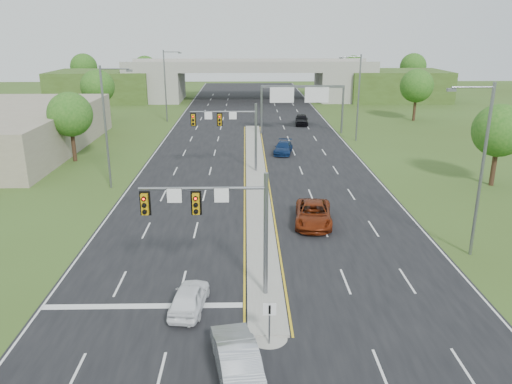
{
  "coord_description": "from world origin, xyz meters",
  "views": [
    {
      "loc": [
        -1.03,
        -24.23,
        13.87
      ],
      "look_at": [
        -0.32,
        9.18,
        3.0
      ],
      "focal_mm": 35.0,
      "sensor_mm": 36.0,
      "label": 1
    }
  ],
  "objects_px": {
    "car_far_a": "(313,214)",
    "car_far_b": "(283,148)",
    "signal_mast_far": "(233,127)",
    "overpass": "(250,83)",
    "signal_mast_near": "(222,216)",
    "car_silver": "(236,355)",
    "keep_right_sign": "(270,317)",
    "car_white": "(189,297)",
    "sign_gantry": "(301,96)",
    "car_far_c": "(302,119)"
  },
  "relations": [
    {
      "from": "car_far_a",
      "to": "car_far_b",
      "type": "bearing_deg",
      "value": 97.86
    },
    {
      "from": "signal_mast_far",
      "to": "overpass",
      "type": "distance_m",
      "value": 55.13
    },
    {
      "from": "signal_mast_near",
      "to": "car_silver",
      "type": "xyz_separation_m",
      "value": [
        0.76,
        -6.26,
        -3.92
      ]
    },
    {
      "from": "signal_mast_near",
      "to": "overpass",
      "type": "distance_m",
      "value": 80.11
    },
    {
      "from": "car_far_a",
      "to": "car_far_b",
      "type": "relative_size",
      "value": 1.22
    },
    {
      "from": "signal_mast_far",
      "to": "keep_right_sign",
      "type": "xyz_separation_m",
      "value": [
        2.26,
        -29.45,
        -3.21
      ]
    },
    {
      "from": "keep_right_sign",
      "to": "car_far_b",
      "type": "bearing_deg",
      "value": 84.82
    },
    {
      "from": "car_white",
      "to": "car_far_a",
      "type": "distance_m",
      "value": 14.32
    },
    {
      "from": "car_silver",
      "to": "sign_gantry",
      "type": "bearing_deg",
      "value": -109.73
    },
    {
      "from": "sign_gantry",
      "to": "overpass",
      "type": "xyz_separation_m",
      "value": [
        -6.68,
        35.08,
        -1.69
      ]
    },
    {
      "from": "signal_mast_near",
      "to": "car_far_a",
      "type": "distance_m",
      "value": 12.93
    },
    {
      "from": "signal_mast_far",
      "to": "car_silver",
      "type": "relative_size",
      "value": 1.47
    },
    {
      "from": "signal_mast_far",
      "to": "overpass",
      "type": "height_order",
      "value": "overpass"
    },
    {
      "from": "car_silver",
      "to": "car_far_a",
      "type": "distance_m",
      "value": 17.75
    },
    {
      "from": "car_far_b",
      "to": "keep_right_sign",
      "type": "bearing_deg",
      "value": -84.61
    },
    {
      "from": "signal_mast_far",
      "to": "sign_gantry",
      "type": "xyz_separation_m",
      "value": [
        8.95,
        19.99,
        0.51
      ]
    },
    {
      "from": "sign_gantry",
      "to": "car_white",
      "type": "bearing_deg",
      "value": -103.02
    },
    {
      "from": "car_far_b",
      "to": "car_far_a",
      "type": "bearing_deg",
      "value": -77.93
    },
    {
      "from": "sign_gantry",
      "to": "keep_right_sign",
      "type": "bearing_deg",
      "value": -97.7
    },
    {
      "from": "signal_mast_near",
      "to": "car_far_b",
      "type": "height_order",
      "value": "signal_mast_near"
    },
    {
      "from": "car_silver",
      "to": "keep_right_sign",
      "type": "bearing_deg",
      "value": -140.43
    },
    {
      "from": "signal_mast_near",
      "to": "keep_right_sign",
      "type": "xyz_separation_m",
      "value": [
        2.26,
        -4.45,
        -3.21
      ]
    },
    {
      "from": "car_white",
      "to": "keep_right_sign",
      "type": "bearing_deg",
      "value": 147.8
    },
    {
      "from": "signal_mast_far",
      "to": "car_far_b",
      "type": "bearing_deg",
      "value": 54.98
    },
    {
      "from": "car_far_b",
      "to": "overpass",
      "type": "bearing_deg",
      "value": 104.71
    },
    {
      "from": "signal_mast_near",
      "to": "car_far_a",
      "type": "height_order",
      "value": "signal_mast_near"
    },
    {
      "from": "keep_right_sign",
      "to": "car_silver",
      "type": "relative_size",
      "value": 0.46
    },
    {
      "from": "signal_mast_far",
      "to": "car_far_c",
      "type": "bearing_deg",
      "value": 69.78
    },
    {
      "from": "signal_mast_far",
      "to": "sign_gantry",
      "type": "bearing_deg",
      "value": 65.89
    },
    {
      "from": "sign_gantry",
      "to": "car_white",
      "type": "distance_m",
      "value": 47.69
    },
    {
      "from": "car_silver",
      "to": "car_white",
      "type": "bearing_deg",
      "value": -74.01
    },
    {
      "from": "signal_mast_far",
      "to": "signal_mast_near",
      "type": "bearing_deg",
      "value": -90.0
    },
    {
      "from": "signal_mast_far",
      "to": "car_far_a",
      "type": "distance_m",
      "value": 16.16
    },
    {
      "from": "signal_mast_far",
      "to": "car_white",
      "type": "relative_size",
      "value": 1.75
    },
    {
      "from": "car_white",
      "to": "car_far_b",
      "type": "distance_m",
      "value": 35.13
    },
    {
      "from": "signal_mast_near",
      "to": "car_far_c",
      "type": "xyz_separation_m",
      "value": [
        9.86,
        51.76,
        -3.9
      ]
    },
    {
      "from": "sign_gantry",
      "to": "car_silver",
      "type": "xyz_separation_m",
      "value": [
        -8.18,
        -51.25,
        -4.44
      ]
    },
    {
      "from": "keep_right_sign",
      "to": "car_silver",
      "type": "distance_m",
      "value": 2.45
    },
    {
      "from": "car_far_a",
      "to": "car_far_c",
      "type": "relative_size",
      "value": 1.21
    },
    {
      "from": "keep_right_sign",
      "to": "car_far_a",
      "type": "xyz_separation_m",
      "value": [
        3.99,
        15.07,
        -0.7
      ]
    },
    {
      "from": "car_far_c",
      "to": "signal_mast_far",
      "type": "bearing_deg",
      "value": -105.26
    },
    {
      "from": "overpass",
      "to": "car_white",
      "type": "bearing_deg",
      "value": -92.82
    },
    {
      "from": "car_white",
      "to": "car_far_c",
      "type": "xyz_separation_m",
      "value": [
        11.6,
        53.02,
        0.12
      ]
    },
    {
      "from": "signal_mast_near",
      "to": "car_far_c",
      "type": "distance_m",
      "value": 52.84
    },
    {
      "from": "car_far_b",
      "to": "signal_mast_near",
      "type": "bearing_deg",
      "value": -89.15
    },
    {
      "from": "keep_right_sign",
      "to": "car_far_c",
      "type": "relative_size",
      "value": 0.47
    },
    {
      "from": "overpass",
      "to": "car_far_c",
      "type": "height_order",
      "value": "overpass"
    },
    {
      "from": "keep_right_sign",
      "to": "car_white",
      "type": "height_order",
      "value": "keep_right_sign"
    },
    {
      "from": "overpass",
      "to": "car_far_c",
      "type": "relative_size",
      "value": 17.0
    },
    {
      "from": "car_silver",
      "to": "car_far_b",
      "type": "distance_m",
      "value": 39.64
    }
  ]
}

